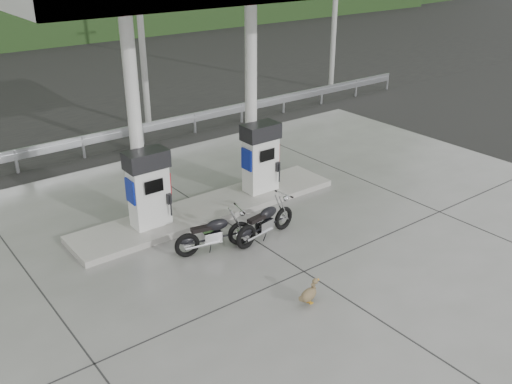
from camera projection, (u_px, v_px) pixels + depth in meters
ground at (273, 253)px, 12.35m from camera, size 160.00×160.00×0.00m
forecourt_apron at (273, 252)px, 12.34m from camera, size 18.00×14.00×0.02m
pump_island at (210, 208)px, 14.11m from camera, size 7.00×1.40×0.15m
gas_pump_left at (149, 189)px, 12.82m from camera, size 0.95×0.55×1.80m
gas_pump_right at (261, 158)px, 14.60m from camera, size 0.95×0.55×1.80m
canopy_column_left at (134, 116)px, 12.45m from camera, size 0.30×0.30×5.00m
canopy_column_right at (251, 93)px, 14.22m from camera, size 0.30×0.30×5.00m
guardrail at (112, 130)px, 17.83m from camera, size 26.00×0.16×1.42m
road at (73, 124)px, 20.65m from camera, size 60.00×7.00×0.01m
utility_pole_b at (139, 11)px, 18.66m from camera, size 0.22×0.22×8.00m
motorcycle_left at (265, 222)px, 12.73m from camera, size 1.74×0.78×0.79m
motorcycle_right at (214, 234)px, 12.25m from camera, size 1.73×0.85×0.78m
duck at (308, 295)px, 10.53m from camera, size 0.55×0.27×0.38m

